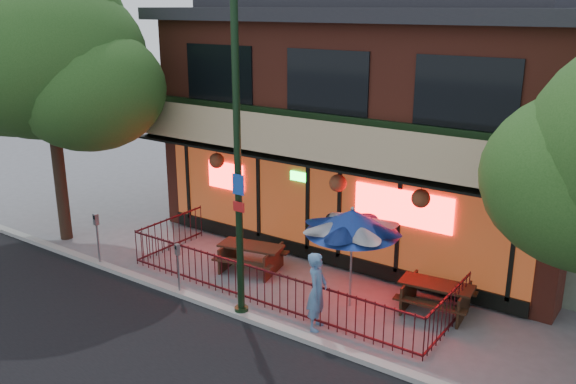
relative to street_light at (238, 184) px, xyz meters
name	(u,v)px	position (x,y,z in m)	size (l,w,h in m)	color
ground	(252,308)	(0.00, 0.40, -3.15)	(80.00, 80.00, 0.00)	gray
curb	(239,314)	(0.00, -0.10, -3.09)	(80.00, 0.25, 0.12)	#999993
restaurant_building	(393,98)	(0.00, 7.51, 0.98)	(12.96, 9.49, 8.05)	maroon
patio_fence	(265,276)	(0.00, 0.91, -2.52)	(8.44, 2.62, 1.00)	#3D0D12
street_light	(238,184)	(0.00, 0.00, 0.00)	(0.43, 0.32, 7.00)	black
street_tree_left	(49,49)	(-7.46, 0.79, 2.52)	(5.60, 5.60, 8.05)	#322719
picnic_table_left	(251,253)	(-1.37, 2.10, -2.67)	(1.95, 1.65, 0.73)	#3D2216
picnic_table_right	(436,293)	(3.60, 2.73, -2.68)	(1.80, 1.46, 0.71)	#321F11
patio_umbrella	(352,222)	(1.82, 1.85, -1.03)	(2.18, 2.18, 2.49)	gray
pedestrian	(317,291)	(1.74, 0.50, -2.26)	(0.65, 0.43, 1.79)	#5680AC
parking_meter_near	(178,261)	(-1.90, -0.08, -2.24)	(0.14, 0.13, 1.34)	gray
parking_meter_far	(97,231)	(-4.93, -0.08, -2.12)	(0.15, 0.13, 1.52)	gray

